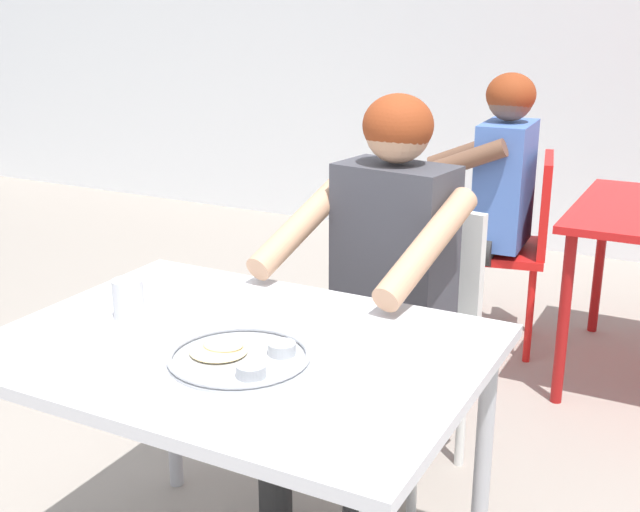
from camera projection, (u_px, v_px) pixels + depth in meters
name	position (u px, v px, depth m)	size (l,w,h in m)	color
table_foreground	(240.00, 371.00, 1.86)	(1.12, 0.83, 0.74)	silver
thali_tray	(240.00, 356.00, 1.73)	(0.32, 0.32, 0.03)	#B7BABF
drinking_cup	(128.00, 298.00, 1.96)	(0.08, 0.08, 0.10)	silver
chair_foreground	(411.00, 324.00, 2.56)	(0.45, 0.46, 0.87)	silver
diner_foreground	(379.00, 272.00, 2.32)	(0.54, 0.59, 1.25)	#2B2B2B
chair_red_left	(515.00, 237.00, 3.50)	(0.50, 0.50, 0.87)	red
patron_background	(483.00, 188.00, 3.44)	(0.57, 0.51, 1.22)	#2B2B2B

